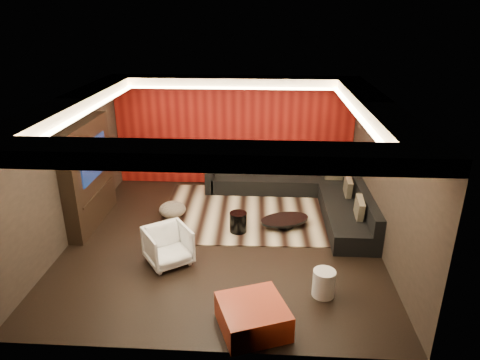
# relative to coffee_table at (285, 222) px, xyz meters

# --- Properties ---
(floor) EXTENTS (6.00, 6.00, 0.02)m
(floor) POSITION_rel_coffee_table_xyz_m (-1.24, -0.61, -0.12)
(floor) COLOR black
(floor) RESTS_ON ground
(ceiling) EXTENTS (6.00, 6.00, 0.02)m
(ceiling) POSITION_rel_coffee_table_xyz_m (-1.24, -0.61, 2.70)
(ceiling) COLOR silver
(ceiling) RESTS_ON ground
(wall_back) EXTENTS (6.00, 0.02, 2.80)m
(wall_back) POSITION_rel_coffee_table_xyz_m (-1.24, 2.40, 1.29)
(wall_back) COLOR black
(wall_back) RESTS_ON ground
(wall_left) EXTENTS (0.02, 6.00, 2.80)m
(wall_left) POSITION_rel_coffee_table_xyz_m (-4.25, -0.61, 1.29)
(wall_left) COLOR black
(wall_left) RESTS_ON ground
(wall_right) EXTENTS (0.02, 6.00, 2.80)m
(wall_right) POSITION_rel_coffee_table_xyz_m (1.77, -0.61, 1.29)
(wall_right) COLOR black
(wall_right) RESTS_ON ground
(red_feature_wall) EXTENTS (5.98, 0.05, 2.78)m
(red_feature_wall) POSITION_rel_coffee_table_xyz_m (-1.24, 2.36, 1.29)
(red_feature_wall) COLOR #6B0C0A
(red_feature_wall) RESTS_ON ground
(soffit_back) EXTENTS (6.00, 0.60, 0.22)m
(soffit_back) POSITION_rel_coffee_table_xyz_m (-1.24, 2.09, 2.58)
(soffit_back) COLOR silver
(soffit_back) RESTS_ON ground
(soffit_front) EXTENTS (6.00, 0.60, 0.22)m
(soffit_front) POSITION_rel_coffee_table_xyz_m (-1.24, -3.31, 2.58)
(soffit_front) COLOR silver
(soffit_front) RESTS_ON ground
(soffit_left) EXTENTS (0.60, 4.80, 0.22)m
(soffit_left) POSITION_rel_coffee_table_xyz_m (-3.94, -0.61, 2.58)
(soffit_left) COLOR silver
(soffit_left) RESTS_ON ground
(soffit_right) EXTENTS (0.60, 4.80, 0.22)m
(soffit_right) POSITION_rel_coffee_table_xyz_m (1.46, -0.61, 2.58)
(soffit_right) COLOR silver
(soffit_right) RESTS_ON ground
(cove_back) EXTENTS (4.80, 0.08, 0.04)m
(cove_back) POSITION_rel_coffee_table_xyz_m (-1.24, 1.75, 2.49)
(cove_back) COLOR #FFD899
(cove_back) RESTS_ON ground
(cove_front) EXTENTS (4.80, 0.08, 0.04)m
(cove_front) POSITION_rel_coffee_table_xyz_m (-1.24, -2.97, 2.49)
(cove_front) COLOR #FFD899
(cove_front) RESTS_ON ground
(cove_left) EXTENTS (0.08, 4.80, 0.04)m
(cove_left) POSITION_rel_coffee_table_xyz_m (-3.60, -0.61, 2.49)
(cove_left) COLOR #FFD899
(cove_left) RESTS_ON ground
(cove_right) EXTENTS (0.08, 4.80, 0.04)m
(cove_right) POSITION_rel_coffee_table_xyz_m (1.12, -0.61, 2.49)
(cove_right) COLOR #FFD899
(cove_right) RESTS_ON ground
(tv_surround) EXTENTS (0.30, 2.00, 2.20)m
(tv_surround) POSITION_rel_coffee_table_xyz_m (-4.09, -0.01, 0.99)
(tv_surround) COLOR black
(tv_surround) RESTS_ON ground
(tv_screen) EXTENTS (0.04, 1.30, 0.80)m
(tv_screen) POSITION_rel_coffee_table_xyz_m (-3.93, -0.01, 1.34)
(tv_screen) COLOR black
(tv_screen) RESTS_ON ground
(tv_shelf) EXTENTS (0.04, 1.60, 0.04)m
(tv_shelf) POSITION_rel_coffee_table_xyz_m (-3.93, -0.01, 0.59)
(tv_shelf) COLOR black
(tv_shelf) RESTS_ON ground
(rug) EXTENTS (4.07, 3.09, 0.02)m
(rug) POSITION_rel_coffee_table_xyz_m (-0.70, 0.65, -0.10)
(rug) COLOR #C5B290
(rug) RESTS_ON floor
(coffee_table) EXTENTS (1.38, 1.38, 0.18)m
(coffee_table) POSITION_rel_coffee_table_xyz_m (0.00, 0.00, 0.00)
(coffee_table) COLOR black
(coffee_table) RESTS_ON rug
(drum_stool) EXTENTS (0.47, 0.47, 0.42)m
(drum_stool) POSITION_rel_coffee_table_xyz_m (-0.96, -0.28, 0.12)
(drum_stool) COLOR black
(drum_stool) RESTS_ON rug
(striped_pouf) EXTENTS (0.67, 0.67, 0.32)m
(striped_pouf) POSITION_rel_coffee_table_xyz_m (-2.45, 0.32, 0.07)
(striped_pouf) COLOR beige
(striped_pouf) RESTS_ON rug
(white_side_table) EXTENTS (0.45, 0.45, 0.45)m
(white_side_table) POSITION_rel_coffee_table_xyz_m (0.53, -2.28, 0.12)
(white_side_table) COLOR silver
(white_side_table) RESTS_ON floor
(orange_ottoman) EXTENTS (1.17, 1.17, 0.40)m
(orange_ottoman) POSITION_rel_coffee_table_xyz_m (-0.57, -3.11, 0.09)
(orange_ottoman) COLOR #9A3313
(orange_ottoman) RESTS_ON floor
(armchair) EXTENTS (1.04, 1.04, 0.69)m
(armchair) POSITION_rel_coffee_table_xyz_m (-2.14, -1.49, 0.24)
(armchair) COLOR white
(armchair) RESTS_ON floor
(sectional_sofa) EXTENTS (3.65, 3.50, 0.75)m
(sectional_sofa) POSITION_rel_coffee_table_xyz_m (0.49, 1.26, 0.15)
(sectional_sofa) COLOR black
(sectional_sofa) RESTS_ON floor
(throw_pillows) EXTENTS (3.08, 2.79, 0.50)m
(throw_pillows) POSITION_rel_coffee_table_xyz_m (0.55, 1.30, 0.51)
(throw_pillows) COLOR tan
(throw_pillows) RESTS_ON sectional_sofa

